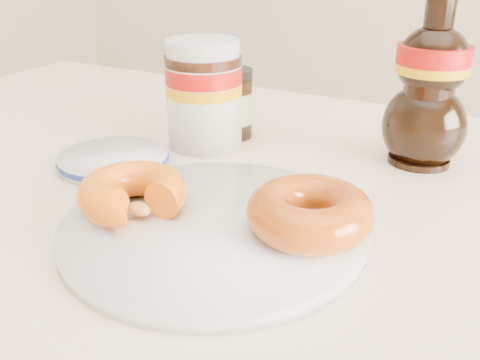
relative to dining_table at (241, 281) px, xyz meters
The scene contains 8 objects.
dining_table is the anchor object (origin of this frame).
plate 0.10m from the dining_table, 90.41° to the right, with size 0.28×0.28×0.01m.
donut_bitten 0.16m from the dining_table, 137.96° to the right, with size 0.10×0.10×0.04m, color #F2500D.
donut_whole 0.15m from the dining_table, 18.64° to the right, with size 0.11×0.11×0.04m, color #953F09.
nutella_jar 0.25m from the dining_table, 132.57° to the left, with size 0.10×0.10×0.14m.
syrup_bottle 0.31m from the dining_table, 59.82° to the left, with size 0.10×0.08×0.19m, color black, non-canonical shape.
dark_jar 0.26m from the dining_table, 122.09° to the left, with size 0.06×0.06×0.09m.
blue_rim_saucer 0.22m from the dining_table, behind, with size 0.13×0.13×0.01m.
Camera 1 is at (0.23, -0.32, 1.00)m, focal length 40.00 mm.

